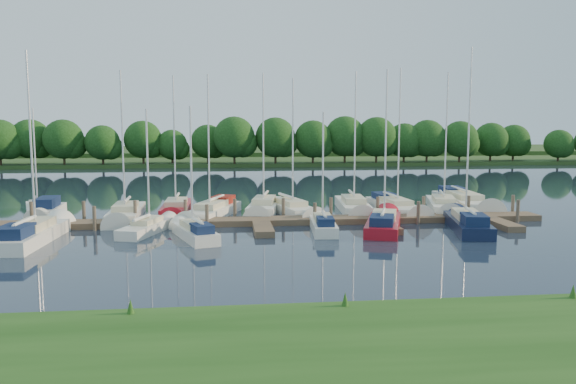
{
  "coord_description": "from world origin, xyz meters",
  "views": [
    {
      "loc": [
        -2.22,
        -30.18,
        6.78
      ],
      "look_at": [
        1.93,
        8.0,
        2.2
      ],
      "focal_mm": 35.0,
      "sensor_mm": 36.0,
      "label": 1
    }
  ],
  "objects": [
    {
      "name": "sailboat_n_9",
      "position": [
        14.97,
        12.67,
        0.27
      ],
      "size": [
        4.03,
        8.93,
        11.24
      ],
      "rotation": [
        0.0,
        0.0,
        2.87
      ],
      "color": "white",
      "rests_on": "ground"
    },
    {
      "name": "dock",
      "position": [
        0.0,
        7.31,
        0.2
      ],
      "size": [
        40.0,
        6.0,
        0.4
      ],
      "color": "brown",
      "rests_on": "ground"
    },
    {
      "name": "sailboat_n_7",
      "position": [
        7.66,
        12.81,
        0.28
      ],
      "size": [
        2.73,
        8.91,
        11.32
      ],
      "rotation": [
        0.0,
        0.0,
        3.06
      ],
      "color": "white",
      "rests_on": "ground"
    },
    {
      "name": "sailboat_s_4",
      "position": [
        7.93,
        5.14,
        0.33
      ],
      "size": [
        4.2,
        8.41,
        10.76
      ],
      "rotation": [
        0.0,
        0.0,
        -0.33
      ],
      "color": "maroon",
      "rests_on": "ground"
    },
    {
      "name": "sailboat_n_4",
      "position": [
        -3.39,
        11.27,
        0.33
      ],
      "size": [
        4.31,
        8.42,
        10.85
      ],
      "rotation": [
        0.0,
        0.0,
        2.8
      ],
      "color": "white",
      "rests_on": "ground"
    },
    {
      "name": "sailboat_n_3",
      "position": [
        -6.18,
        13.23,
        0.27
      ],
      "size": [
        2.08,
        8.53,
        10.88
      ],
      "rotation": [
        0.0,
        0.0,
        3.15
      ],
      "color": "maroon",
      "rests_on": "ground"
    },
    {
      "name": "near_bank",
      "position": [
        0.0,
        -16.0,
        0.25
      ],
      "size": [
        90.0,
        10.0,
        0.5
      ],
      "primitive_type": "cube",
      "color": "#1C4513",
      "rests_on": "ground"
    },
    {
      "name": "sailboat_n_6",
      "position": [
        2.66,
        12.27,
        0.28
      ],
      "size": [
        3.83,
        8.44,
        10.7
      ],
      "rotation": [
        0.0,
        0.0,
        3.42
      ],
      "color": "white",
      "rests_on": "ground"
    },
    {
      "name": "sailboat_n_10",
      "position": [
        17.56,
        14.65,
        0.33
      ],
      "size": [
        3.2,
        10.82,
        13.55
      ],
      "rotation": [
        0.0,
        0.0,
        3.07
      ],
      "color": "white",
      "rests_on": "ground"
    },
    {
      "name": "distant_hill",
      "position": [
        0.0,
        100.0,
        0.7
      ],
      "size": [
        220.0,
        40.0,
        1.4
      ],
      "primitive_type": "cube",
      "color": "#3C5927",
      "rests_on": "ground"
    },
    {
      "name": "sailboat_s_0",
      "position": [
        -13.59,
        3.5,
        0.34
      ],
      "size": [
        2.44,
        8.99,
        11.53
      ],
      "rotation": [
        0.0,
        0.0,
        -0.04
      ],
      "color": "white",
      "rests_on": "ground"
    },
    {
      "name": "treeline",
      "position": [
        3.9,
        62.43,
        4.1
      ],
      "size": [
        145.45,
        10.0,
        8.21
      ],
      "color": "#38281C",
      "rests_on": "ground"
    },
    {
      "name": "sailboat_s_2",
      "position": [
        -4.25,
        3.42,
        0.32
      ],
      "size": [
        3.17,
        6.35,
        8.29
      ],
      "rotation": [
        0.0,
        0.0,
        0.33
      ],
      "color": "white",
      "rests_on": "ground"
    },
    {
      "name": "far_shore",
      "position": [
        0.0,
        75.0,
        0.3
      ],
      "size": [
        180.0,
        30.0,
        0.6
      ],
      "primitive_type": "cube",
      "color": "#1D3C17",
      "rests_on": "ground"
    },
    {
      "name": "sailboat_s_3",
      "position": [
        3.87,
        4.99,
        0.32
      ],
      "size": [
        1.86,
        6.13,
        7.99
      ],
      "rotation": [
        0.0,
        0.0,
        -0.08
      ],
      "color": "white",
      "rests_on": "ground"
    },
    {
      "name": "sailboat_n_2",
      "position": [
        -9.63,
        11.15,
        0.27
      ],
      "size": [
        2.37,
        8.68,
        11.02
      ],
      "rotation": [
        0.0,
        0.0,
        3.18
      ],
      "color": "white",
      "rests_on": "ground"
    },
    {
      "name": "sailboat_n_5",
      "position": [
        0.6,
        13.22,
        0.28
      ],
      "size": [
        3.34,
        8.81,
        11.16
      ],
      "rotation": [
        0.0,
        0.0,
        2.96
      ],
      "color": "white",
      "rests_on": "ground"
    },
    {
      "name": "sailboat_n_8",
      "position": [
        10.96,
        12.47,
        0.32
      ],
      "size": [
        2.72,
        9.19,
        11.52
      ],
      "rotation": [
        0.0,
        0.0,
        3.21
      ],
      "color": "white",
      "rests_on": "ground"
    },
    {
      "name": "sailboat_s_5",
      "position": [
        13.25,
        4.36,
        0.34
      ],
      "size": [
        3.53,
        8.47,
        10.84
      ],
      "rotation": [
        0.0,
        0.0,
        -0.23
      ],
      "color": "#0F1835",
      "rests_on": "ground"
    },
    {
      "name": "mooring_pilings",
      "position": [
        0.0,
        8.43,
        0.6
      ],
      "size": [
        38.24,
        2.84,
        2.0
      ],
      "color": "#473D33",
      "rests_on": "ground"
    },
    {
      "name": "sailboat_n_0",
      "position": [
        -16.79,
        14.35,
        0.27
      ],
      "size": [
        3.31,
        6.49,
        8.4
      ],
      "rotation": [
        0.0,
        0.0,
        3.49
      ],
      "color": "white",
      "rests_on": "ground"
    },
    {
      "name": "ground",
      "position": [
        0.0,
        0.0,
        0.0
      ],
      "size": [
        260.0,
        260.0,
        0.0
      ],
      "primitive_type": "plane",
      "color": "#1A2635",
      "rests_on": "ground"
    },
    {
      "name": "sailboat_s_1",
      "position": [
        -7.29,
        5.68,
        0.27
      ],
      "size": [
        3.06,
        6.3,
        8.13
      ],
      "rotation": [
        0.0,
        0.0,
        -0.31
      ],
      "color": "white",
      "rests_on": "ground"
    },
    {
      "name": "motorboat",
      "position": [
        -15.79,
        13.29,
        0.35
      ],
      "size": [
        1.96,
        5.93,
        1.69
      ],
      "rotation": [
        0.0,
        0.0,
        3.2
      ],
      "color": "white",
      "rests_on": "ground"
    }
  ]
}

